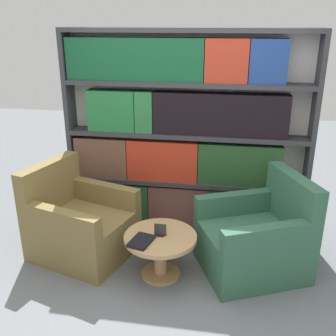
# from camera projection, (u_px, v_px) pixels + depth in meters

# --- Properties ---
(ground_plane) EXTENTS (14.00, 14.00, 0.00)m
(ground_plane) POSITION_uv_depth(u_px,v_px,m) (168.00, 290.00, 3.65)
(ground_plane) COLOR slate
(bookshelf) EXTENTS (2.74, 0.30, 2.28)m
(bookshelf) POSITION_uv_depth(u_px,v_px,m) (182.00, 135.00, 4.44)
(bookshelf) COLOR silver
(bookshelf) RESTS_ON ground_plane
(armchair_left) EXTENTS (1.15, 1.07, 0.97)m
(armchair_left) POSITION_uv_depth(u_px,v_px,m) (80.00, 225.00, 4.14)
(armchair_left) COLOR olive
(armchair_left) RESTS_ON ground_plane
(armchair_right) EXTENTS (1.20, 1.14, 0.97)m
(armchair_right) POSITION_uv_depth(u_px,v_px,m) (256.00, 240.00, 3.87)
(armchair_right) COLOR #336047
(armchair_right) RESTS_ON ground_plane
(coffee_table) EXTENTS (0.70, 0.70, 0.44)m
(coffee_table) POSITION_uv_depth(u_px,v_px,m) (160.00, 247.00, 3.77)
(coffee_table) COLOR tan
(coffee_table) RESTS_ON ground_plane
(table_sign) EXTENTS (0.11, 0.06, 0.12)m
(table_sign) POSITION_uv_depth(u_px,v_px,m) (160.00, 231.00, 3.70)
(table_sign) COLOR black
(table_sign) RESTS_ON coffee_table
(stray_book) EXTENTS (0.24, 0.30, 0.03)m
(stray_book) POSITION_uv_depth(u_px,v_px,m) (141.00, 241.00, 3.60)
(stray_book) COLOR black
(stray_book) RESTS_ON coffee_table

